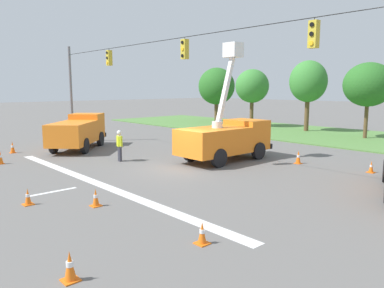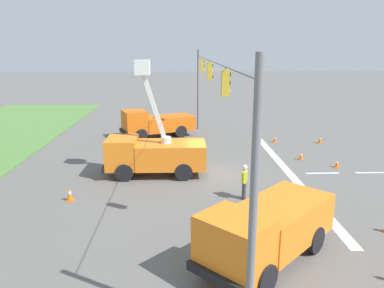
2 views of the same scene
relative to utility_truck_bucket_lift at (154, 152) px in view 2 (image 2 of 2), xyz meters
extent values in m
plane|color=#605E5B|center=(-0.11, -3.21, -1.39)|extent=(200.00, 200.00, 0.00)
cube|color=silver|center=(-0.11, -8.06, -1.38)|extent=(17.60, 0.50, 0.01)
cube|color=silver|center=(-0.11, -10.06, -1.38)|extent=(0.20, 2.00, 0.01)
cube|color=silver|center=(-0.11, -13.06, -1.38)|extent=(0.20, 2.00, 0.01)
cylinder|color=slate|center=(-13.11, -3.21, 2.21)|extent=(0.20, 0.20, 7.20)
cylinder|color=slate|center=(12.89, -3.21, 2.21)|extent=(0.20, 0.20, 7.20)
cylinder|color=black|center=(-0.11, -3.21, 5.21)|extent=(26.00, 0.03, 0.03)
cylinder|color=black|center=(-7.22, -3.21, 5.16)|extent=(0.02, 0.02, 0.10)
cube|color=gold|center=(-7.22, -3.21, 4.63)|extent=(0.32, 0.28, 0.96)
cylinder|color=black|center=(-7.22, -3.37, 4.95)|extent=(0.16, 0.05, 0.16)
cylinder|color=black|center=(-7.22, -3.37, 4.63)|extent=(0.16, 0.05, 0.16)
cylinder|color=yellow|center=(-7.22, -3.37, 4.31)|extent=(0.16, 0.05, 0.16)
cylinder|color=black|center=(0.14, -3.21, 5.16)|extent=(0.02, 0.02, 0.10)
cube|color=gold|center=(0.14, -3.21, 4.63)|extent=(0.32, 0.28, 0.96)
cylinder|color=black|center=(0.14, -3.37, 4.95)|extent=(0.16, 0.05, 0.16)
cylinder|color=yellow|center=(0.14, -3.37, 4.63)|extent=(0.16, 0.05, 0.16)
cylinder|color=black|center=(0.14, -3.37, 4.31)|extent=(0.16, 0.05, 0.16)
cylinder|color=black|center=(7.15, -3.21, 5.16)|extent=(0.02, 0.02, 0.10)
cube|color=gold|center=(7.15, -3.21, 4.63)|extent=(0.32, 0.28, 0.96)
cylinder|color=black|center=(7.15, -3.37, 4.95)|extent=(0.16, 0.05, 0.16)
cylinder|color=black|center=(7.15, -3.37, 4.63)|extent=(0.16, 0.05, 0.16)
cylinder|color=yellow|center=(7.15, -3.37, 4.31)|extent=(0.16, 0.05, 0.16)
cube|color=orange|center=(0.00, -0.99, -0.17)|extent=(2.41, 4.00, 1.43)
cube|color=orange|center=(-0.01, 1.86, -0.02)|extent=(2.30, 1.72, 1.73)
cube|color=#1E2838|center=(-0.01, 2.46, 0.28)|extent=(2.03, 0.11, 0.78)
cube|color=black|center=(-0.01, 2.79, -0.74)|extent=(2.39, 0.17, 0.30)
cylinder|color=black|center=(-1.11, 1.62, -0.89)|extent=(0.28, 1.00, 1.00)
cylinder|color=black|center=(1.09, 1.64, -0.89)|extent=(0.28, 1.00, 1.00)
cylinder|color=black|center=(-1.09, -1.71, -0.89)|extent=(0.28, 1.00, 1.00)
cylinder|color=black|center=(1.11, -1.70, -0.89)|extent=(0.28, 1.00, 1.00)
cylinder|color=silver|center=(0.00, -0.71, 0.72)|extent=(0.60, 0.60, 0.36)
cube|color=white|center=(0.00, -0.09, 2.57)|extent=(0.25, 1.46, 4.13)
cube|color=white|center=(0.00, 0.53, 4.85)|extent=(0.90, 0.80, 0.80)
cube|color=orange|center=(-8.71, -5.20, -0.18)|extent=(4.39, 4.39, 1.42)
cube|color=orange|center=(-10.73, -3.18, 0.01)|extent=(2.71, 2.71, 1.79)
cube|color=#1E2838|center=(-11.15, -2.75, 0.32)|extent=(1.40, 1.40, 0.81)
cube|color=black|center=(-11.39, -2.51, -0.74)|extent=(1.67, 1.67, 0.30)
cylinder|color=black|center=(-11.28, -4.06, -0.89)|extent=(0.90, 0.91, 1.00)
cylinder|color=black|center=(-9.85, -2.62, -0.89)|extent=(0.90, 0.91, 1.00)
cylinder|color=black|center=(-8.92, -6.42, -0.89)|extent=(0.90, 0.91, 1.00)
cylinder|color=black|center=(-7.49, -4.99, -0.89)|extent=(0.90, 0.91, 1.00)
cube|color=orange|center=(10.17, -0.54, -0.29)|extent=(3.59, 4.63, 1.20)
cube|color=orange|center=(9.08, 2.18, 0.03)|extent=(2.64, 2.43, 1.83)
cube|color=#1E2838|center=(8.85, 2.75, 0.35)|extent=(1.79, 0.80, 0.82)
cube|color=black|center=(8.72, 3.06, -0.74)|extent=(2.12, 0.98, 0.30)
cylinder|color=black|center=(8.21, 1.58, -0.89)|extent=(0.63, 1.03, 1.00)
cylinder|color=black|center=(10.11, 2.34, -0.89)|extent=(0.63, 1.03, 1.00)
cylinder|color=black|center=(9.49, -1.60, -0.89)|extent=(0.63, 1.03, 1.00)
cylinder|color=black|center=(11.39, -0.84, -0.89)|extent=(0.63, 1.03, 1.00)
cylinder|color=#383842|center=(-3.74, -4.69, -0.96)|extent=(0.18, 0.18, 0.85)
cylinder|color=#383842|center=(-3.93, -4.64, -0.96)|extent=(0.18, 0.18, 0.85)
cube|color=#D8EA26|center=(-3.84, -4.67, -0.24)|extent=(0.45, 0.34, 0.60)
cube|color=silver|center=(-3.84, -4.67, -0.24)|extent=(0.43, 0.19, 0.62)
cylinder|color=#D8EA26|center=(-3.57, -4.74, -0.21)|extent=(0.11, 0.11, 0.55)
cylinder|color=#D8EA26|center=(-4.10, -4.60, -0.21)|extent=(0.11, 0.11, 0.55)
sphere|color=tan|center=(-3.84, -4.67, 0.19)|extent=(0.22, 0.22, 0.22)
sphere|color=white|center=(-3.84, -4.67, 0.25)|extent=(0.26, 0.26, 0.26)
cube|color=orange|center=(7.57, -9.07, -1.37)|extent=(0.36, 0.36, 0.03)
cone|color=orange|center=(7.57, -9.07, -1.06)|extent=(0.23, 0.23, 0.59)
cylinder|color=white|center=(7.57, -9.07, -1.03)|extent=(0.15, 0.15, 0.11)
cube|color=orange|center=(3.36, 2.26, -1.37)|extent=(0.36, 0.36, 0.03)
cone|color=orange|center=(3.36, 2.26, -1.01)|extent=(0.28, 0.28, 0.70)
cylinder|color=white|center=(3.36, 2.26, -0.97)|extent=(0.17, 0.17, 0.13)
cube|color=orange|center=(2.72, -9.63, -1.37)|extent=(0.36, 0.36, 0.03)
cone|color=orange|center=(2.72, -9.63, -1.06)|extent=(0.24, 0.24, 0.60)
cylinder|color=white|center=(2.72, -9.63, -1.02)|extent=(0.15, 0.15, 0.11)
cube|color=orange|center=(6.99, 2.97, -1.37)|extent=(0.36, 0.36, 0.03)
cone|color=orange|center=(6.99, 2.97, -1.08)|extent=(0.22, 0.22, 0.56)
cylinder|color=white|center=(6.99, 2.97, -1.05)|extent=(0.14, 0.14, 0.10)
cube|color=orange|center=(-3.80, 3.92, -1.37)|extent=(0.36, 0.36, 0.03)
cone|color=orange|center=(-3.80, 3.92, -1.00)|extent=(0.28, 0.28, 0.70)
cylinder|color=white|center=(-3.80, 3.92, -0.97)|extent=(0.17, 0.17, 0.13)
cube|color=orange|center=(0.95, -11.35, -1.37)|extent=(0.36, 0.36, 0.03)
cone|color=orange|center=(0.95, -11.35, -1.07)|extent=(0.23, 0.23, 0.57)
cylinder|color=white|center=(0.95, -11.35, -1.04)|extent=(0.14, 0.14, 0.10)
cube|color=orange|center=(7.06, -12.53, -1.37)|extent=(0.36, 0.36, 0.03)
cone|color=orange|center=(7.06, -12.53, -1.03)|extent=(0.26, 0.26, 0.65)
cylinder|color=white|center=(7.06, -12.53, -1.00)|extent=(0.16, 0.16, 0.12)
camera|label=1|loc=(14.43, -15.64, 2.75)|focal=35.00mm
camera|label=2|loc=(-21.10, -1.51, 5.89)|focal=35.00mm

